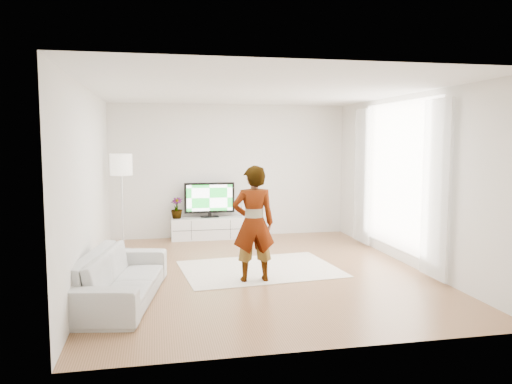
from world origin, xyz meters
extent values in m
plane|color=#9D6D47|center=(0.00, 0.00, 0.00)|extent=(6.00, 6.00, 0.00)
plane|color=white|center=(0.00, 0.00, 2.80)|extent=(6.00, 6.00, 0.00)
cube|color=silver|center=(-2.50, 0.00, 1.40)|extent=(0.02, 6.00, 2.80)
cube|color=silver|center=(2.50, 0.00, 1.40)|extent=(0.02, 6.00, 2.80)
cube|color=silver|center=(0.00, 3.00, 1.40)|extent=(5.00, 0.02, 2.80)
cube|color=silver|center=(0.00, -3.00, 1.40)|extent=(5.00, 0.02, 2.80)
cube|color=white|center=(2.48, 0.30, 1.45)|extent=(0.01, 2.60, 2.50)
cube|color=white|center=(2.40, -1.00, 1.35)|extent=(0.04, 0.70, 2.60)
cube|color=white|center=(2.40, 1.60, 1.35)|extent=(0.04, 0.70, 2.60)
cube|color=white|center=(-0.47, 2.77, 0.23)|extent=(1.60, 0.45, 0.45)
cube|color=black|center=(-0.47, 2.54, 0.23)|extent=(1.55, 0.00, 0.01)
cube|color=black|center=(-0.87, 2.54, 0.23)|extent=(0.01, 0.00, 0.40)
cube|color=black|center=(-0.07, 2.54, 0.23)|extent=(0.01, 0.00, 0.40)
cube|color=black|center=(-0.47, 2.79, 0.46)|extent=(0.37, 0.20, 0.02)
cube|color=black|center=(-0.47, 2.79, 0.51)|extent=(0.07, 0.05, 0.07)
cube|color=black|center=(-0.47, 2.79, 0.86)|extent=(1.04, 0.06, 0.63)
cube|color=green|center=(-0.47, 2.76, 0.86)|extent=(0.95, 0.01, 0.54)
cube|color=white|center=(0.23, 2.77, 0.56)|extent=(0.05, 0.16, 0.21)
cube|color=#4CB2FF|center=(0.23, 2.69, 0.58)|extent=(0.01, 0.00, 0.12)
imported|color=#3F7238|center=(-1.15, 2.77, 0.67)|extent=(0.32, 0.32, 0.43)
cube|color=white|center=(0.04, 0.13, 0.01)|extent=(2.58, 1.97, 0.01)
imported|color=#334772|center=(-0.19, -0.51, 0.85)|extent=(0.62, 0.41, 1.69)
imported|color=beige|center=(-2.03, -1.04, 0.32)|extent=(1.22, 2.29, 0.64)
cylinder|color=silver|center=(-2.18, 1.94, 0.01)|extent=(0.31, 0.31, 0.02)
cylinder|color=silver|center=(-2.18, 1.94, 0.72)|extent=(0.04, 0.04, 1.39)
cylinder|color=white|center=(-2.18, 1.94, 1.61)|extent=(0.40, 0.40, 0.39)
camera|label=1|loc=(-1.56, -7.49, 2.06)|focal=35.00mm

